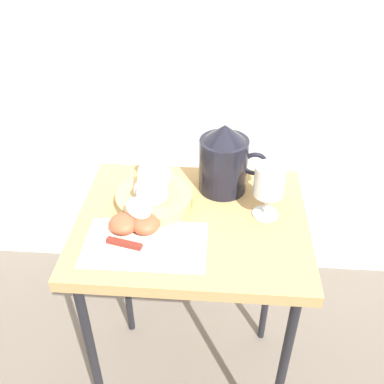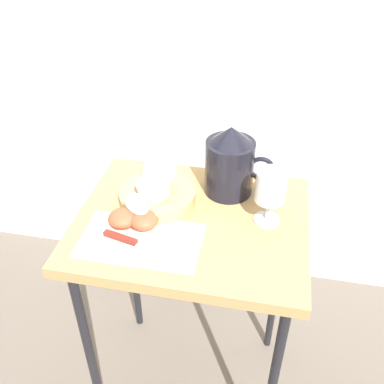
% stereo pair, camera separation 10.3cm
% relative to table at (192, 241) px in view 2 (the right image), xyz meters
% --- Properties ---
extents(ground_plane, '(6.00, 6.00, 0.00)m').
position_rel_table_xyz_m(ground_plane, '(0.00, 0.00, -0.63)').
color(ground_plane, '#665B51').
extents(curtain_drape, '(2.40, 0.03, 2.06)m').
position_rel_table_xyz_m(curtain_drape, '(0.00, 0.57, 0.40)').
color(curtain_drape, white).
rests_on(curtain_drape, ground_plane).
extents(table, '(0.56, 0.46, 0.71)m').
position_rel_table_xyz_m(table, '(0.00, 0.00, 0.00)').
color(table, tan).
rests_on(table, ground_plane).
extents(linen_napkin, '(0.28, 0.17, 0.00)m').
position_rel_table_xyz_m(linen_napkin, '(-0.10, -0.10, 0.08)').
color(linen_napkin, silver).
rests_on(linen_napkin, table).
extents(basket_tray, '(0.19, 0.19, 0.03)m').
position_rel_table_xyz_m(basket_tray, '(-0.10, 0.05, 0.09)').
color(basket_tray, tan).
rests_on(basket_tray, table).
extents(pitcher, '(0.18, 0.13, 0.19)m').
position_rel_table_xyz_m(pitcher, '(0.07, 0.13, 0.15)').
color(pitcher, black).
rests_on(pitcher, table).
extents(wine_glass_upright, '(0.07, 0.07, 0.14)m').
position_rel_table_xyz_m(wine_glass_upright, '(0.18, 0.03, 0.17)').
color(wine_glass_upright, silver).
rests_on(wine_glass_upright, table).
extents(wine_glass_tipped_near, '(0.09, 0.16, 0.08)m').
position_rel_table_xyz_m(wine_glass_tipped_near, '(-0.10, 0.05, 0.15)').
color(wine_glass_tipped_near, silver).
rests_on(wine_glass_tipped_near, basket_tray).
extents(wine_glass_tipped_far, '(0.09, 0.16, 0.07)m').
position_rel_table_xyz_m(wine_glass_tipped_far, '(-0.10, 0.04, 0.14)').
color(wine_glass_tipped_far, silver).
rests_on(wine_glass_tipped_far, basket_tray).
extents(apple_half_left, '(0.07, 0.07, 0.04)m').
position_rel_table_xyz_m(apple_half_left, '(-0.16, -0.06, 0.10)').
color(apple_half_left, '#C15133').
rests_on(apple_half_left, linen_napkin).
extents(apple_half_right, '(0.07, 0.07, 0.04)m').
position_rel_table_xyz_m(apple_half_right, '(-0.10, -0.06, 0.10)').
color(apple_half_right, '#C15133').
rests_on(apple_half_right, linen_napkin).
extents(knife, '(0.22, 0.07, 0.01)m').
position_rel_table_xyz_m(knife, '(-0.11, -0.12, 0.08)').
color(knife, silver).
rests_on(knife, linen_napkin).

